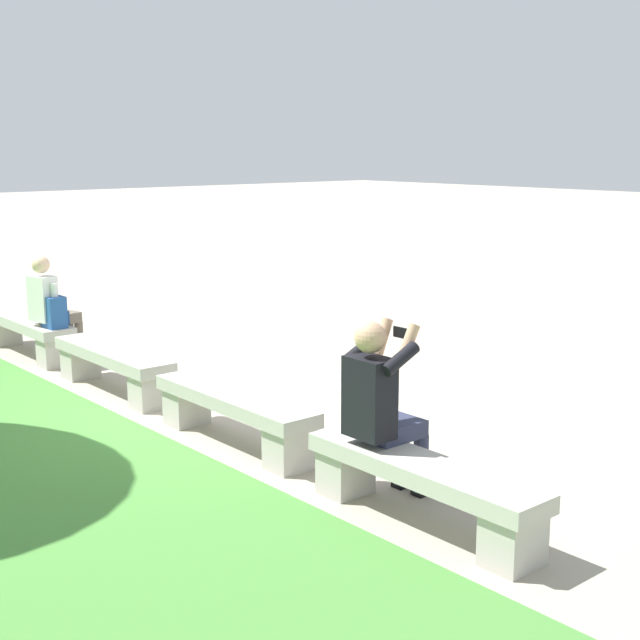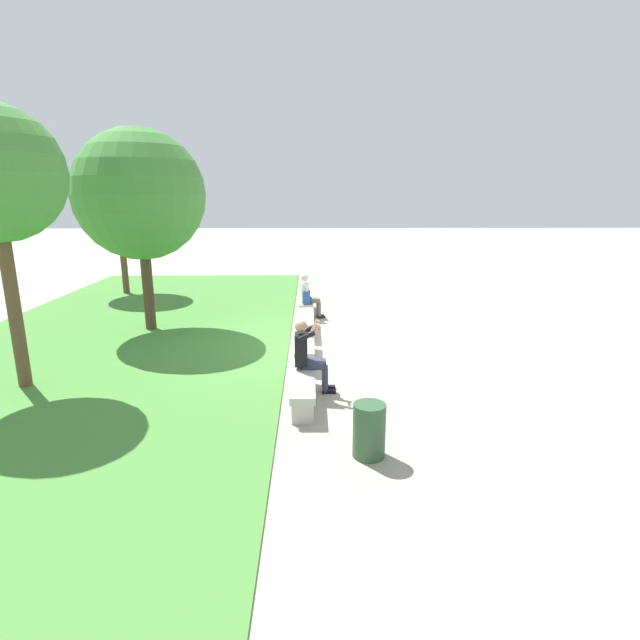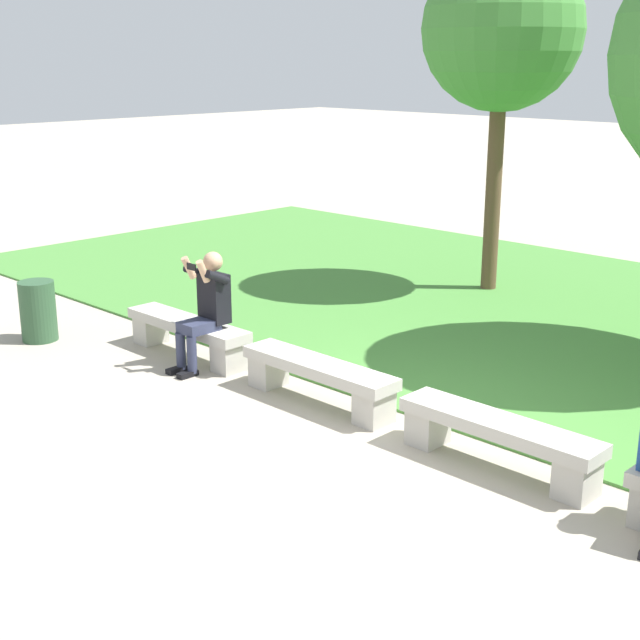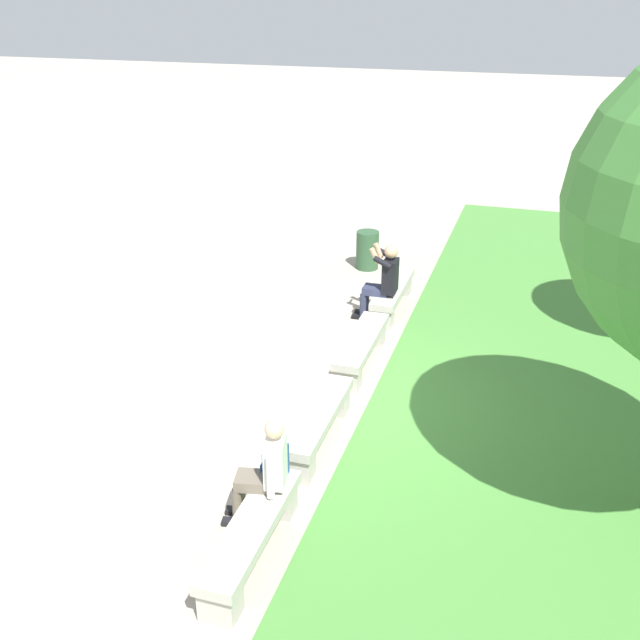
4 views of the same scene
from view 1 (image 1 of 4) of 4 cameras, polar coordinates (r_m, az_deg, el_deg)
ground_plane at (r=8.48m, az=-9.67°, el=-6.05°), size 80.00×80.00×0.00m
bench_main at (r=5.99m, az=6.53°, el=-10.34°), size 1.86×0.40×0.45m
bench_near at (r=7.53m, az=-5.52°, el=-5.79°), size 1.86×0.40×0.45m
bench_mid at (r=9.31m, az=-13.12°, el=-2.74°), size 1.86×0.40×0.45m
bench_far at (r=11.22m, az=-18.19°, el=-0.66°), size 1.86×0.40×0.45m
person_photographer at (r=6.21m, az=3.98°, el=-5.24°), size 0.47×0.72×1.32m
person_distant at (r=10.66m, az=-16.82°, el=0.88°), size 0.48×0.71×1.26m
backpack at (r=10.50m, az=-16.62°, el=0.47°), size 0.28×0.24×0.43m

